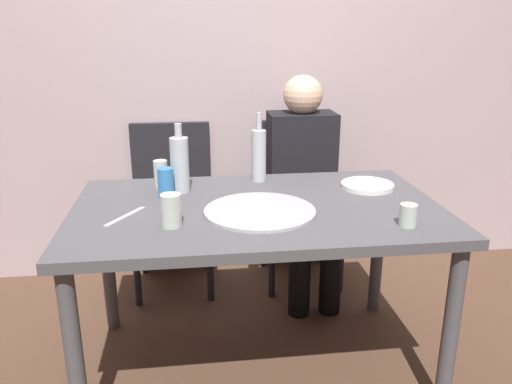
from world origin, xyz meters
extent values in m
plane|color=#513828|center=(0.00, 0.00, 0.00)|extent=(8.00, 8.00, 0.00)
cube|color=#B29EA3|center=(0.00, 1.04, 1.30)|extent=(6.00, 0.10, 2.60)
cube|color=#4C4C51|center=(0.00, 0.00, 0.71)|extent=(1.45, 0.88, 0.04)
cylinder|color=#4C4C51|center=(-0.66, -0.38, 0.35)|extent=(0.06, 0.06, 0.69)
cylinder|color=#4C4C51|center=(0.66, -0.38, 0.35)|extent=(0.06, 0.06, 0.69)
cylinder|color=#4C4C51|center=(-0.66, 0.38, 0.35)|extent=(0.06, 0.06, 0.69)
cylinder|color=#4C4C51|center=(0.66, 0.38, 0.35)|extent=(0.06, 0.06, 0.69)
cylinder|color=#ADADB2|center=(0.00, -0.08, 0.74)|extent=(0.43, 0.43, 0.01)
cylinder|color=#B2BCC1|center=(0.05, 0.34, 0.85)|extent=(0.07, 0.07, 0.23)
cylinder|color=#B2BCC1|center=(0.05, 0.34, 1.01)|extent=(0.02, 0.02, 0.08)
cylinder|color=#B2BCC1|center=(-0.30, 0.22, 0.85)|extent=(0.08, 0.08, 0.23)
cylinder|color=#B2BCC1|center=(-0.30, 0.22, 1.00)|extent=(0.03, 0.03, 0.06)
cylinder|color=#B7C6BC|center=(-0.39, 0.30, 0.79)|extent=(0.06, 0.06, 0.12)
cylinder|color=#B7C6BC|center=(-0.33, -0.18, 0.79)|extent=(0.07, 0.07, 0.12)
cylinder|color=#B7C6BC|center=(0.50, -0.28, 0.77)|extent=(0.06, 0.06, 0.08)
cylinder|color=#337AC1|center=(-0.36, 0.16, 0.79)|extent=(0.07, 0.07, 0.12)
cylinder|color=white|center=(0.51, 0.17, 0.74)|extent=(0.23, 0.23, 0.02)
cube|color=#B7B7BC|center=(-0.50, -0.07, 0.74)|extent=(0.13, 0.20, 0.01)
cube|color=black|center=(-0.37, 0.76, 0.45)|extent=(0.44, 0.44, 0.05)
cube|color=black|center=(-0.37, 0.96, 0.68)|extent=(0.44, 0.04, 0.45)
cylinder|color=black|center=(-0.18, 0.57, 0.21)|extent=(0.04, 0.04, 0.42)
cylinder|color=black|center=(-0.56, 0.57, 0.21)|extent=(0.04, 0.04, 0.42)
cylinder|color=black|center=(-0.18, 0.95, 0.21)|extent=(0.04, 0.04, 0.42)
cylinder|color=black|center=(-0.56, 0.95, 0.21)|extent=(0.04, 0.04, 0.42)
cube|color=black|center=(0.35, 0.76, 0.45)|extent=(0.44, 0.44, 0.05)
cube|color=black|center=(0.35, 0.96, 0.68)|extent=(0.44, 0.04, 0.45)
cylinder|color=black|center=(0.54, 0.57, 0.21)|extent=(0.04, 0.04, 0.42)
cylinder|color=black|center=(0.16, 0.57, 0.21)|extent=(0.04, 0.04, 0.42)
cylinder|color=black|center=(0.54, 0.95, 0.21)|extent=(0.04, 0.04, 0.42)
cylinder|color=black|center=(0.16, 0.95, 0.21)|extent=(0.04, 0.04, 0.42)
cube|color=black|center=(0.35, 0.78, 0.71)|extent=(0.36, 0.22, 0.52)
sphere|color=beige|center=(0.35, 0.78, 1.06)|extent=(0.21, 0.21, 0.21)
cylinder|color=black|center=(0.43, 0.58, 0.45)|extent=(0.12, 0.40, 0.12)
cylinder|color=black|center=(0.27, 0.58, 0.45)|extent=(0.12, 0.40, 0.12)
cylinder|color=black|center=(0.43, 0.38, 0.23)|extent=(0.11, 0.11, 0.45)
cylinder|color=black|center=(0.27, 0.38, 0.23)|extent=(0.11, 0.11, 0.45)
camera|label=1|loc=(-0.25, -1.90, 1.41)|focal=36.01mm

